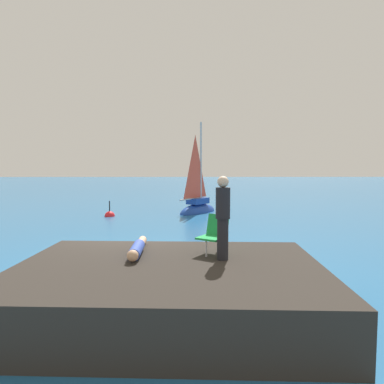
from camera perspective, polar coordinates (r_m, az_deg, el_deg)
The scene contains 9 objects.
ground_plane at distance 10.09m, azimuth -9.83°, elevation -11.58°, with size 160.00×160.00×0.00m, color #236093.
shore_ledge at distance 6.68m, azimuth -3.83°, elevation -15.66°, with size 5.63×3.95×0.94m, color #2D2823.
boulder_seaward at distance 9.12m, azimuth -16.92°, elevation -13.43°, with size 1.37×1.09×0.75m, color #272C26.
boulder_inland at distance 8.86m, azimuth -2.41°, elevation -13.77°, with size 1.29×1.03×0.71m, color #312C25.
sailboat_near at distance 20.54m, azimuth 0.94°, elevation -2.53°, with size 2.75×3.06×5.86m.
person_sunbather at distance 7.34m, azimuth -8.95°, elevation -9.13°, with size 0.25×1.76×0.25m.
person_standing at distance 6.71m, azimuth 5.08°, elevation -3.83°, with size 0.28×0.28×1.62m.
beach_chair at distance 7.24m, azimuth 3.69°, elevation -6.62°, with size 0.73×0.76×0.80m.
marker_buoy at distance 19.62m, azimuth -13.35°, elevation -3.88°, with size 0.56×0.56×1.13m.
Camera 1 is at (1.58, -9.58, 2.74)m, focal length 32.51 mm.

